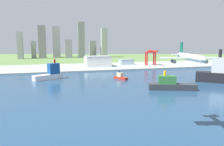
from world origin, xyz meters
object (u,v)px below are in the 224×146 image
at_px(cargo_ship, 224,74).
at_px(tugboat_small, 120,77).
at_px(port_crane_red, 151,54).
at_px(airplane_landing, 190,57).
at_px(container_barge, 171,85).
at_px(ferry_boat, 50,74).
at_px(warehouse_main, 98,61).
at_px(warehouse_annex, 126,62).

bearing_deg(cargo_ship, tugboat_small, 153.01).
bearing_deg(tugboat_small, port_crane_red, 50.59).
height_order(airplane_landing, cargo_ship, airplane_landing).
bearing_deg(container_barge, ferry_boat, 140.41).
height_order(cargo_ship, warehouse_main, cargo_ship).
bearing_deg(airplane_landing, ferry_boat, 110.13).
relative_size(port_crane_red, warehouse_main, 0.84).
relative_size(port_crane_red, warehouse_annex, 1.41).
bearing_deg(cargo_ship, ferry_boat, 157.87).
bearing_deg(ferry_boat, warehouse_main, 52.84).
bearing_deg(airplane_landing, container_barge, 63.10).
distance_m(container_barge, cargo_ship, 91.87).
bearing_deg(ferry_boat, port_crane_red, 28.52).
xyz_separation_m(port_crane_red, warehouse_main, (-120.39, 9.40, -13.43)).
relative_size(airplane_landing, container_barge, 0.70).
bearing_deg(warehouse_annex, warehouse_main, -161.49).
distance_m(cargo_ship, warehouse_main, 249.69).
xyz_separation_m(warehouse_main, warehouse_annex, (73.56, 24.63, -5.11)).
distance_m(airplane_landing, tugboat_small, 190.26).
height_order(container_barge, ferry_boat, ferry_boat).
distance_m(cargo_ship, port_crane_red, 207.96).
xyz_separation_m(tugboat_small, container_barge, (32.76, -80.73, 2.34)).
xyz_separation_m(container_barge, ferry_boat, (-130.47, 107.89, 2.47)).
bearing_deg(warehouse_main, airplane_landing, -93.16).
relative_size(container_barge, warehouse_main, 1.00).
xyz_separation_m(cargo_ship, warehouse_main, (-123.86, 216.80, 1.44)).
relative_size(cargo_ship, port_crane_red, 1.48).
bearing_deg(warehouse_main, ferry_boat, -127.16).
distance_m(tugboat_small, ferry_boat, 101.53).
relative_size(tugboat_small, cargo_ship, 0.36).
xyz_separation_m(ferry_boat, warehouse_main, (96.42, 127.20, 5.22)).
xyz_separation_m(tugboat_small, cargo_ship, (122.57, -62.44, 8.59)).
bearing_deg(warehouse_annex, port_crane_red, -36.00).
bearing_deg(tugboat_small, cargo_ship, -26.99).
height_order(port_crane_red, warehouse_annex, port_crane_red).
height_order(tugboat_small, cargo_ship, cargo_ship).
bearing_deg(cargo_ship, container_barge, -168.48).
xyz_separation_m(ferry_boat, cargo_ship, (220.28, -89.60, 3.78)).
bearing_deg(warehouse_main, port_crane_red, -4.46).
relative_size(container_barge, cargo_ship, 0.81).
bearing_deg(ferry_boat, container_barge, -39.59).
bearing_deg(tugboat_small, warehouse_annex, 68.01).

